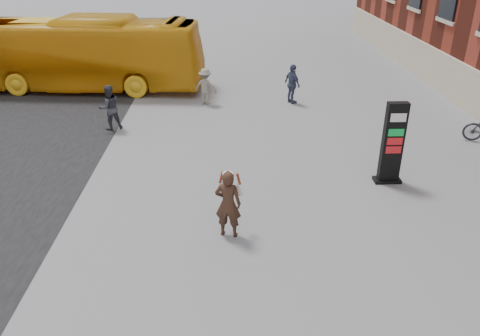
{
  "coord_description": "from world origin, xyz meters",
  "views": [
    {
      "loc": [
        -0.75,
        -10.29,
        6.61
      ],
      "look_at": [
        -0.45,
        0.41,
        1.35
      ],
      "focal_mm": 35.0,
      "sensor_mm": 36.0,
      "label": 1
    }
  ],
  "objects_px": {
    "info_pylon": "(393,144)",
    "bus": "(74,53)",
    "pedestrian_a": "(109,108)",
    "pedestrian_c": "(292,84)",
    "woman": "(228,203)",
    "pedestrian_b": "(206,86)"
  },
  "relations": [
    {
      "from": "pedestrian_a",
      "to": "bus",
      "type": "bearing_deg",
      "value": -92.23
    },
    {
      "from": "woman",
      "to": "pedestrian_a",
      "type": "relative_size",
      "value": 1.02
    },
    {
      "from": "pedestrian_a",
      "to": "woman",
      "type": "bearing_deg",
      "value": 92.22
    },
    {
      "from": "info_pylon",
      "to": "bus",
      "type": "height_order",
      "value": "bus"
    },
    {
      "from": "woman",
      "to": "pedestrian_c",
      "type": "relative_size",
      "value": 1.02
    },
    {
      "from": "woman",
      "to": "pedestrian_b",
      "type": "distance_m",
      "value": 10.32
    },
    {
      "from": "pedestrian_b",
      "to": "pedestrian_c",
      "type": "distance_m",
      "value": 3.82
    },
    {
      "from": "pedestrian_c",
      "to": "info_pylon",
      "type": "bearing_deg",
      "value": 166.04
    },
    {
      "from": "woman",
      "to": "pedestrian_c",
      "type": "height_order",
      "value": "woman"
    },
    {
      "from": "info_pylon",
      "to": "pedestrian_a",
      "type": "height_order",
      "value": "info_pylon"
    },
    {
      "from": "bus",
      "to": "pedestrian_b",
      "type": "xyz_separation_m",
      "value": [
        6.33,
        -2.55,
        -0.92
      ]
    },
    {
      "from": "woman",
      "to": "pedestrian_a",
      "type": "height_order",
      "value": "woman"
    },
    {
      "from": "pedestrian_b",
      "to": "pedestrian_c",
      "type": "xyz_separation_m",
      "value": [
        3.82,
        0.01,
        0.08
      ]
    },
    {
      "from": "woman",
      "to": "bus",
      "type": "xyz_separation_m",
      "value": [
        -7.27,
        12.82,
        0.8
      ]
    },
    {
      "from": "woman",
      "to": "pedestrian_b",
      "type": "xyz_separation_m",
      "value": [
        -0.94,
        10.27,
        -0.11
      ]
    },
    {
      "from": "woman",
      "to": "pedestrian_a",
      "type": "xyz_separation_m",
      "value": [
        -4.46,
        7.3,
        -0.04
      ]
    },
    {
      "from": "info_pylon",
      "to": "pedestrian_c",
      "type": "distance_m",
      "value": 7.85
    },
    {
      "from": "pedestrian_b",
      "to": "pedestrian_c",
      "type": "bearing_deg",
      "value": -157.79
    },
    {
      "from": "info_pylon",
      "to": "bus",
      "type": "xyz_separation_m",
      "value": [
        -12.08,
        10.14,
        0.46
      ]
    },
    {
      "from": "woman",
      "to": "bus",
      "type": "distance_m",
      "value": 14.76
    },
    {
      "from": "info_pylon",
      "to": "woman",
      "type": "xyz_separation_m",
      "value": [
        -4.81,
        -2.68,
        -0.34
      ]
    },
    {
      "from": "pedestrian_a",
      "to": "pedestrian_c",
      "type": "bearing_deg",
      "value": 172.94
    }
  ]
}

